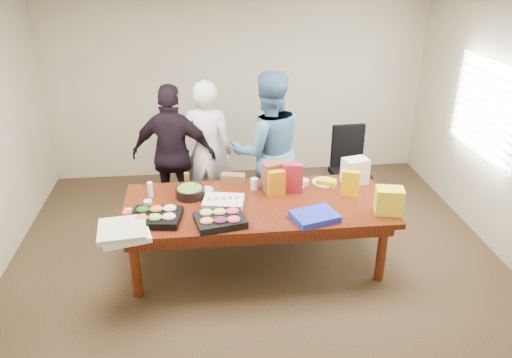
{
  "coord_description": "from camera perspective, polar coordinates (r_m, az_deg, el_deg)",
  "views": [
    {
      "loc": [
        -0.51,
        -4.6,
        3.21
      ],
      "look_at": [
        0.0,
        0.1,
        0.98
      ],
      "focal_mm": 34.85,
      "sensor_mm": 36.0,
      "label": 1
    }
  ],
  "objects": [
    {
      "name": "sheet_cake",
      "position": [
        5.19,
        -3.76,
        -2.67
      ],
      "size": [
        0.47,
        0.38,
        0.07
      ],
      "primitive_type": "cube",
      "rotation": [
        0.0,
        0.0,
        -0.2
      ],
      "color": "silver",
      "rests_on": "conference_table"
    },
    {
      "name": "wall_back",
      "position": [
        7.36,
        -2.12,
        10.59
      ],
      "size": [
        5.5,
        0.04,
        2.7
      ],
      "primitive_type": "cube",
      "color": "beige",
      "rests_on": "floor"
    },
    {
      "name": "clear_cup_a",
      "position": [
        5.09,
        -14.42,
        -3.9
      ],
      "size": [
        0.08,
        0.08,
        0.1
      ],
      "primitive_type": "cylinder",
      "rotation": [
        0.0,
        0.0,
        -0.17
      ],
      "color": "white",
      "rests_on": "conference_table"
    },
    {
      "name": "chip_bag_red",
      "position": [
        5.42,
        4.24,
        0.11
      ],
      "size": [
        0.24,
        0.14,
        0.33
      ],
      "primitive_type": "cube",
      "rotation": [
        0.0,
        0.0,
        -0.22
      ],
      "color": "#A91F2C",
      "rests_on": "conference_table"
    },
    {
      "name": "conference_table",
      "position": [
        5.43,
        0.08,
        -6.25
      ],
      "size": [
        2.8,
        1.2,
        0.75
      ],
      "primitive_type": "cube",
      "color": "#4C1C0F",
      "rests_on": "floor"
    },
    {
      "name": "window_panel",
      "position": [
        6.36,
        24.8,
        7.3
      ],
      "size": [
        0.03,
        1.4,
        1.1
      ],
      "primitive_type": "cube",
      "color": "white",
      "rests_on": "wall_right"
    },
    {
      "name": "window_blinds",
      "position": [
        6.34,
        24.49,
        7.31
      ],
      "size": [
        0.04,
        1.36,
        1.0
      ],
      "primitive_type": "cube",
      "color": "beige",
      "rests_on": "wall_right"
    },
    {
      "name": "person_center",
      "position": [
        6.2,
        -5.62,
        3.23
      ],
      "size": [
        0.73,
        0.56,
        1.8
      ],
      "primitive_type": "imported",
      "rotation": [
        0.0,
        0.0,
        2.93
      ],
      "color": "white",
      "rests_on": "floor"
    },
    {
      "name": "mayo_jar",
      "position": [
        5.5,
        -0.19,
        -0.57
      ],
      "size": [
        0.09,
        0.09,
        0.13
      ],
      "primitive_type": "cylinder",
      "rotation": [
        0.0,
        0.0,
        -0.03
      ],
      "color": "white",
      "rests_on": "conference_table"
    },
    {
      "name": "person_left",
      "position": [
        6.17,
        -9.41,
        2.73
      ],
      "size": [
        1.1,
        0.63,
        1.77
      ],
      "primitive_type": "imported",
      "rotation": [
        0.0,
        0.0,
        2.94
      ],
      "color": "black",
      "rests_on": "floor"
    },
    {
      "name": "wall_front",
      "position": [
        2.85,
        5.88,
        -15.67
      ],
      "size": [
        5.5,
        0.04,
        2.7
      ],
      "primitive_type": "cube",
      "color": "beige",
      "rests_on": "floor"
    },
    {
      "name": "kraft_bag",
      "position": [
        5.47,
        2.06,
        0.35
      ],
      "size": [
        0.27,
        0.21,
        0.32
      ],
      "primitive_type": "cube",
      "rotation": [
        0.0,
        0.0,
        0.31
      ],
      "color": "brown",
      "rests_on": "conference_table"
    },
    {
      "name": "floor",
      "position": [
        5.64,
        0.08,
        -9.59
      ],
      "size": [
        5.5,
        5.0,
        0.02
      ],
      "primitive_type": "cube",
      "color": "#47301E",
      "rests_on": "ground"
    },
    {
      "name": "ceiling",
      "position": [
        4.65,
        0.1,
        19.07
      ],
      "size": [
        5.5,
        5.0,
        0.02
      ],
      "primitive_type": "cube",
      "color": "white",
      "rests_on": "wall_back"
    },
    {
      "name": "chip_bag_orange",
      "position": [
        5.34,
        2.35,
        -0.49
      ],
      "size": [
        0.2,
        0.12,
        0.29
      ],
      "primitive_type": "cube",
      "rotation": [
        0.0,
        0.0,
        0.19
      ],
      "color": "orange",
      "rests_on": "conference_table"
    },
    {
      "name": "grocery_bag_white",
      "position": [
        5.73,
        11.3,
        0.91
      ],
      "size": [
        0.31,
        0.25,
        0.29
      ],
      "primitive_type": "cube",
      "rotation": [
        0.0,
        0.0,
        0.24
      ],
      "color": "white",
      "rests_on": "conference_table"
    },
    {
      "name": "mustard_bottle",
      "position": [
        5.49,
        3.4,
        -0.56
      ],
      "size": [
        0.06,
        0.06,
        0.15
      ],
      "primitive_type": "cylinder",
      "rotation": [
        0.0,
        0.0,
        0.15
      ],
      "color": "#F1AA0C",
      "rests_on": "conference_table"
    },
    {
      "name": "chip_bag_yellow",
      "position": [
        5.43,
        10.79,
        -0.51
      ],
      "size": [
        0.2,
        0.13,
        0.28
      ],
      "primitive_type": "cube",
      "rotation": [
        0.0,
        0.0,
        -0.34
      ],
      "color": "#F8C402",
      "rests_on": "conference_table"
    },
    {
      "name": "ranch_bottle",
      "position": [
        5.46,
        -12.05,
        -1.18
      ],
      "size": [
        0.06,
        0.06,
        0.17
      ],
      "primitive_type": "cylinder",
      "rotation": [
        0.0,
        0.0,
        -0.09
      ],
      "color": "white",
      "rests_on": "conference_table"
    },
    {
      "name": "pizza_box_lower",
      "position": [
        4.83,
        -14.8,
        -6.02
      ],
      "size": [
        0.53,
        0.53,
        0.05
      ],
      "primitive_type": "cube",
      "rotation": [
        0.0,
        0.0,
        0.25
      ],
      "color": "white",
      "rests_on": "conference_table"
    },
    {
      "name": "dip_bowl_a",
      "position": [
        5.66,
        5.37,
        -0.34
      ],
      "size": [
        0.18,
        0.18,
        0.06
      ],
      "primitive_type": "cylinder",
      "rotation": [
        0.0,
        0.0,
        -0.28
      ],
      "color": "beige",
      "rests_on": "conference_table"
    },
    {
      "name": "dip_bowl_b",
      "position": [
        5.43,
        -5.77,
        -1.45
      ],
      "size": [
        0.19,
        0.19,
        0.06
      ],
      "primitive_type": "cylinder",
      "rotation": [
        0.0,
        0.0,
        -0.19
      ],
      "color": "beige",
      "rests_on": "conference_table"
    },
    {
      "name": "plate_a",
      "position": [
        5.73,
        7.88,
        -0.37
      ],
      "size": [
        0.35,
        0.35,
        0.02
      ],
      "primitive_type": "cylinder",
      "rotation": [
        0.0,
        0.0,
        -0.25
      ],
      "color": "silver",
      "rests_on": "conference_table"
    },
    {
      "name": "dressing_bottle",
      "position": [
        5.58,
        -7.93,
        -0.16
      ],
      "size": [
        0.07,
        0.07,
        0.18
      ],
      "primitive_type": "cylinder",
      "rotation": [
        0.0,
        0.0,
        0.32
      ],
      "color": "brown",
      "rests_on": "conference_table"
    },
    {
      "name": "bread_loaf",
      "position": [
        5.67,
        -2.65,
        0.07
      ],
      "size": [
        0.28,
        0.18,
        0.11
      ],
      "primitive_type": "cube",
      "rotation": [
        0.0,
        0.0,
        -0.24
      ],
      "color": "brown",
      "rests_on": "conference_table"
    },
    {
      "name": "plate_b",
      "position": [
        5.61,
        4.48,
        -0.76
      ],
      "size": [
        0.26,
        0.26,
        0.01
      ],
      "primitive_type": "cylinder",
      "rotation": [
        0.0,
        0.0,
        0.24
      ],
      "color": "white",
      "rests_on": "conference_table"
    },
    {
      "name": "clear_cup_b",
      "position": [
        5.18,
        -12.27,
        -3.02
      ],
      "size": [
        0.09,
        0.09,
        0.12
      ],
      "primitive_type": "cylinder",
      "rotation": [
        0.0,
        0.0,
        0.1
      ],
      "color": "silver",
      "rests_on": "conference_table"
    },
    {
      "name": "office_chair",
      "position": [
        6.64,
        10.76,
        0.88
      ],
      "size": [
        0.57,
        0.57,
        1.04
      ],
      "primitive_type": "cube",
      "rotation": [
        0.0,
        0.0,
        0.07
      ],
      "color": "black",
      "rests_on": "floor"
    },
    {
      "name": "person_right",
      "position": [
        5.99,
        1.37,
        3.26
      ],
      "size": [
        1.01,
        0.83,
        1.94
      ],
      "primitive_type": "imported",
      "rotation": [
        0.0,
        0.0,
        3.24
      ],
      "color": "teal",
      "rests_on": "floor"
    },
    {
      "name": "pizza_box_upper",
      "position": [
        4.79,
        -15.12,
        -5.63
      ],
      "size": [
        0.48,
        0.48,
        0.05
      ],
      "primitive_type": "cube",
      "rotation": [
        0.0,
        0.0,
        0.11
      ],
      "color": "beige",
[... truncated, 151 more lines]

